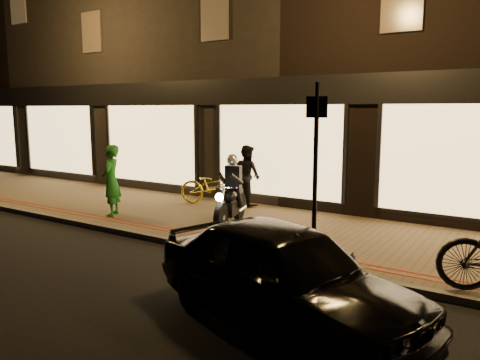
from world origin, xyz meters
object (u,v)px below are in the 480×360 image
at_px(motorcycle, 231,198).
at_px(person_green, 111,180).
at_px(bicycle_gold, 214,186).
at_px(sign_post, 315,163).
at_px(parked_car, 285,274).

xyz_separation_m(motorcycle, person_green, (-2.99, -0.74, 0.25)).
distance_m(bicycle_gold, person_green, 2.76).
bearing_deg(sign_post, person_green, 175.08).
height_order(bicycle_gold, person_green, person_green).
bearing_deg(motorcycle, person_green, 177.80).
bearing_deg(bicycle_gold, motorcycle, -152.86).
height_order(motorcycle, person_green, person_green).
xyz_separation_m(motorcycle, bicycle_gold, (-1.68, 1.67, -0.12)).
bearing_deg(parked_car, bicycle_gold, 61.20).
distance_m(motorcycle, sign_post, 2.99).
xyz_separation_m(motorcycle, parked_car, (3.13, -3.46, -0.08)).
distance_m(sign_post, bicycle_gold, 5.23).
bearing_deg(sign_post, bicycle_gold, 145.59).
height_order(bicycle_gold, parked_car, parked_car).
bearing_deg(motorcycle, sign_post, -41.81).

